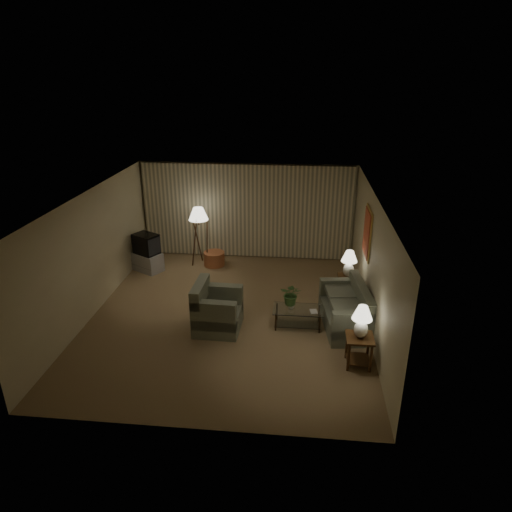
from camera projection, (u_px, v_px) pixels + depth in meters
The scene contains 16 objects.
ground at pixel (229, 314), 10.17m from camera, with size 7.00×7.00×0.00m, color #927D50.
room_shell at pixel (238, 219), 10.89m from camera, with size 6.04×7.02×2.72m.
sofa at pixel (345, 311), 9.57m from camera, with size 1.88×1.25×0.75m.
armchair at pixel (218, 311), 9.48m from camera, with size 1.03×0.98×0.82m.
side_table_near at pixel (359, 346), 8.30m from camera, with size 0.49×0.49×0.60m.
side_table_far at pixel (347, 284), 10.70m from camera, with size 0.47×0.39×0.60m.
table_lamp_near at pixel (362, 319), 8.08m from camera, with size 0.37×0.37×0.63m.
table_lamp_far at pixel (349, 261), 10.47m from camera, with size 0.37×0.37×0.63m.
coffee_table at pixel (298, 315), 9.60m from camera, with size 1.05×0.57×0.41m.
tv_cabinet at pixel (148, 262), 12.28m from camera, with size 0.91×0.80×0.50m, color #9E9EA0.
crt_tv at pixel (146, 244), 12.08m from camera, with size 0.76×0.70×0.54m, color black.
floor_lamp at pixel (199, 235), 12.44m from camera, with size 0.53×0.53×1.63m.
ottoman at pixel (214, 259), 12.64m from camera, with size 0.57×0.57×0.38m, color #B45A3C.
vase at pixel (291, 306), 9.54m from camera, with size 0.14×0.14×0.14m, color white.
flowers at pixel (291, 292), 9.42m from camera, with size 0.43×0.38×0.48m, color #3C652D.
book at pixel (310, 312), 9.43m from camera, with size 0.15×0.20×0.02m, color olive.
Camera 1 is at (1.48, -8.79, 5.11)m, focal length 32.00 mm.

